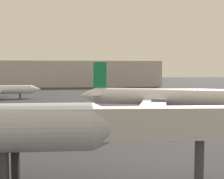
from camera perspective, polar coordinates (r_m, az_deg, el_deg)
The scene contains 3 objects.
airplane_on_taxiway at distance 53.77m, azimuth 10.07°, elevation -1.50°, with size 32.53×25.56×10.03m.
jet_bridge at distance 20.64m, azimuth -7.70°, elevation -7.32°, with size 23.20×3.81×5.91m.
terminal_building at distance 144.81m, azimuth -6.74°, elevation 3.25°, with size 83.09×18.67×12.98m, color #B7B7B2.
Camera 1 is at (-4.63, -9.85, 8.48)m, focal length 44.20 mm.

